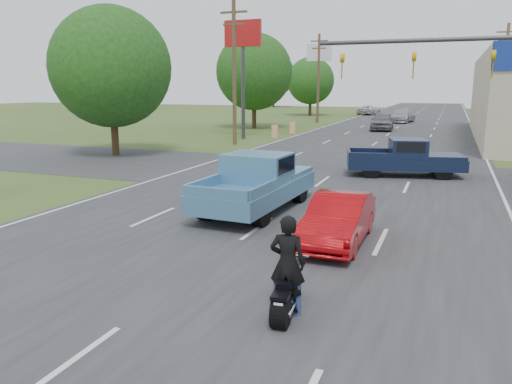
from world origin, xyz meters
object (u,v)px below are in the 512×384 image
at_px(motorcycle, 287,294).
at_px(navy_pickup, 408,157).
at_px(rider, 287,269).
at_px(distant_car_white, 369,110).
at_px(red_convertible, 338,220).
at_px(blue_pickup, 258,182).
at_px(distant_car_silver, 402,116).
at_px(distant_car_grey, 382,121).

relative_size(motorcycle, navy_pickup, 0.34).
bearing_deg(navy_pickup, rider, -15.98).
distance_m(navy_pickup, distant_car_white, 53.04).
height_order(red_convertible, rider, rider).
relative_size(red_convertible, navy_pickup, 0.71).
xyz_separation_m(blue_pickup, distant_car_silver, (0.56, 45.55, -0.20)).
bearing_deg(distant_car_grey, blue_pickup, -93.57).
distance_m(motorcycle, navy_pickup, 16.08).
xyz_separation_m(red_convertible, rider, (0.04, -4.60, 0.25)).
distance_m(red_convertible, blue_pickup, 4.34).
height_order(motorcycle, blue_pickup, blue_pickup).
distance_m(blue_pickup, distant_car_silver, 45.55).
bearing_deg(distant_car_silver, navy_pickup, -75.88).
distance_m(motorcycle, distant_car_grey, 41.38).
bearing_deg(motorcycle, distant_car_grey, 89.18).
xyz_separation_m(distant_car_grey, distant_car_silver, (0.78, 11.70, -0.07)).
height_order(distant_car_grey, distant_car_white, distant_car_grey).
height_order(motorcycle, navy_pickup, navy_pickup).
bearing_deg(motorcycle, blue_pickup, 108.97).
relative_size(navy_pickup, distant_car_white, 1.10).
bearing_deg(rider, blue_pickup, -70.95).
xyz_separation_m(rider, blue_pickup, (-3.40, 7.33, 0.08)).
bearing_deg(distant_car_white, motorcycle, 106.36).
height_order(motorcycle, distant_car_silver, distant_car_silver).
bearing_deg(motorcycle, rider, 90.00).
distance_m(motorcycle, blue_pickup, 8.13).
bearing_deg(rider, distant_car_white, -88.28).
distance_m(navy_pickup, distant_car_grey, 25.55).
height_order(distant_car_silver, distant_car_white, distant_car_silver).
xyz_separation_m(motorcycle, blue_pickup, (-3.41, 7.36, 0.56)).
bearing_deg(blue_pickup, motorcycle, -62.37).
height_order(blue_pickup, navy_pickup, blue_pickup).
relative_size(rider, distant_car_grey, 0.36).
bearing_deg(motorcycle, distant_car_silver, 87.22).
relative_size(rider, distant_car_silver, 0.34).
xyz_separation_m(red_convertible, distant_car_grey, (-3.59, 36.58, 0.20)).
distance_m(rider, distant_car_grey, 41.34).
xyz_separation_m(distant_car_grey, distant_car_white, (-5.44, 26.96, -0.15)).
bearing_deg(rider, motorcycle, 90.00).
bearing_deg(rider, distant_car_silver, -92.78).
relative_size(red_convertible, blue_pickup, 0.67).
height_order(blue_pickup, distant_car_silver, blue_pickup).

